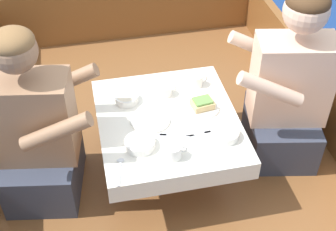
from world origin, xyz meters
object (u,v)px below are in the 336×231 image
person_port (36,133)px  person_starboard (288,93)px  sandwich (202,103)px  coffee_cup_center (173,151)px  coffee_cup_starboard (197,80)px  coffee_cup_port (165,90)px

person_port → person_starboard: (1.31, 0.01, 0.03)m
sandwich → coffee_cup_center: coffee_cup_center is taller
person_port → person_starboard: bearing=10.4°
coffee_cup_starboard → coffee_cup_center: 0.56m
person_starboard → sandwich: bearing=9.2°
coffee_cup_port → coffee_cup_starboard: coffee_cup_starboard is taller
person_starboard → coffee_cup_center: (-0.69, -0.29, -0.00)m
person_port → coffee_cup_port: bearing=24.6°
person_port → coffee_cup_port: (0.68, 0.18, 0.02)m
sandwich → coffee_cup_port: 0.22m
coffee_cup_port → coffee_cup_starboard: size_ratio=1.02×
person_port → sandwich: (0.85, 0.03, 0.02)m
person_starboard → sandwich: person_starboard is taller
person_starboard → coffee_cup_center: bearing=34.3°
sandwich → coffee_cup_starboard: 0.20m
person_port → sandwich: bearing=11.8°
person_starboard → coffee_cup_starboard: 0.49m
sandwich → person_port: bearing=-178.0°
sandwich → person_starboard: bearing=-1.9°
person_starboard → sandwich: (-0.46, 0.02, -0.01)m
sandwich → coffee_cup_center: 0.38m
coffee_cup_port → person_starboard: bearing=-14.8°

